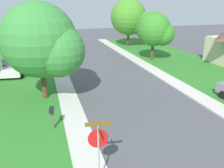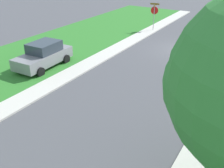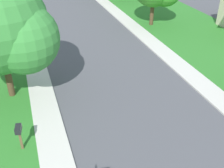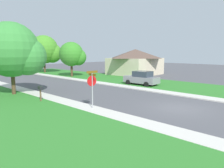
{
  "view_description": "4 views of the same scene",
  "coord_description": "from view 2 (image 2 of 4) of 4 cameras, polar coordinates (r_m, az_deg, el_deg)",
  "views": [
    {
      "loc": [
        -6.13,
        -2.56,
        6.71
      ],
      "look_at": [
        -1.8,
        11.65,
        1.4
      ],
      "focal_mm": 36.63,
      "sensor_mm": 36.0,
      "label": 1
    },
    {
      "loc": [
        -5.97,
        20.65,
        7.19
      ],
      "look_at": [
        0.12,
        10.72,
        1.4
      ],
      "focal_mm": 42.23,
      "sensor_mm": 36.0,
      "label": 2
    },
    {
      "loc": [
        -5.12,
        -0.55,
        8.8
      ],
      "look_at": [
        -1.21,
        10.99,
        1.4
      ],
      "focal_mm": 44.17,
      "sensor_mm": 36.0,
      "label": 3
    },
    {
      "loc": [
        -14.38,
        -6.94,
        4.07
      ],
      "look_at": [
        -1.48,
        5.35,
        1.4
      ],
      "focal_mm": 34.25,
      "sensor_mm": 36.0,
      "label": 4
    }
  ],
  "objects": [
    {
      "name": "ground_plane",
      "position": [
        22.67,
        14.7,
        7.05
      ],
      "size": [
        120.0,
        120.0,
        0.0
      ],
      "primitive_type": "plane",
      "color": "#4C4C51"
    },
    {
      "name": "sidewalk_east",
      "position": [
        15.48,
        -17.19,
        -2.33
      ],
      "size": [
        1.4,
        56.0,
        0.1
      ],
      "primitive_type": "cube",
      "color": "beige",
      "rests_on": "ground"
    },
    {
      "name": "sidewalk_west",
      "position": [
        11.29,
        18.34,
        -14.45
      ],
      "size": [
        1.4,
        56.0,
        0.1
      ],
      "primitive_type": "cube",
      "color": "beige",
      "rests_on": "ground"
    },
    {
      "name": "stop_sign_near_corner",
      "position": [
        27.82,
        9.15,
        15.11
      ],
      "size": [
        0.91,
        0.91,
        2.77
      ],
      "color": "#9E9EA3",
      "rests_on": "ground"
    },
    {
      "name": "car_grey_near_corner",
      "position": [
        18.93,
        -14.58,
        6.07
      ],
      "size": [
        2.17,
        4.37,
        1.76
      ],
      "color": "gray",
      "rests_on": "ground"
    }
  ]
}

